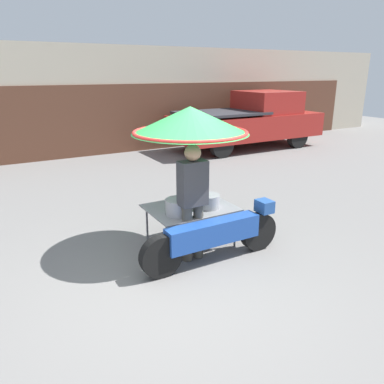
# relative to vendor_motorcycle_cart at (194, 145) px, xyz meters

# --- Properties ---
(ground_plane) EXTENTS (36.00, 36.00, 0.00)m
(ground_plane) POSITION_rel_vendor_motorcycle_cart_xyz_m (-0.60, -0.75, -1.55)
(ground_plane) COLOR slate
(shopfront_building) EXTENTS (28.00, 2.06, 3.31)m
(shopfront_building) POSITION_rel_vendor_motorcycle_cart_xyz_m (-0.60, 8.16, 0.10)
(shopfront_building) COLOR #B2A893
(shopfront_building) RESTS_ON ground
(vendor_motorcycle_cart) EXTENTS (2.15, 1.65, 2.08)m
(vendor_motorcycle_cart) POSITION_rel_vendor_motorcycle_cart_xyz_m (0.00, 0.00, 0.00)
(vendor_motorcycle_cart) COLOR black
(vendor_motorcycle_cart) RESTS_ON ground
(vendor_person) EXTENTS (0.38, 0.22, 1.64)m
(vendor_person) POSITION_rel_vendor_motorcycle_cart_xyz_m (-0.20, -0.33, -0.63)
(vendor_person) COLOR #4C473D
(vendor_person) RESTS_ON ground
(pickup_truck) EXTENTS (5.25, 2.00, 1.89)m
(pickup_truck) POSITION_rel_vendor_motorcycle_cart_xyz_m (5.51, 5.73, -0.63)
(pickup_truck) COLOR black
(pickup_truck) RESTS_ON ground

